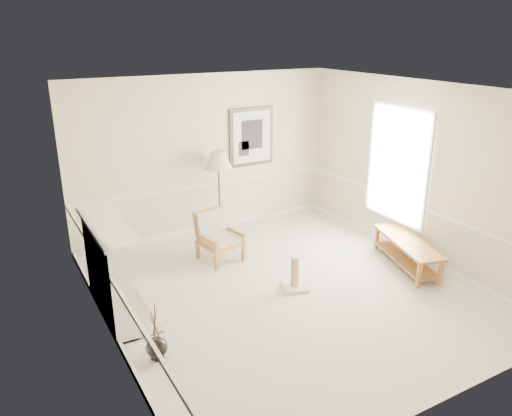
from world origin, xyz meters
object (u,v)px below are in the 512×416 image
at_px(armchair, 217,234).
at_px(scratching_post, 295,278).
at_px(floor_vase, 157,348).
at_px(floor_lamp, 218,162).
at_px(bench, 407,249).

xyz_separation_m(armchair, scratching_post, (0.55, -1.50, -0.28)).
bearing_deg(armchair, floor_vase, -139.78).
bearing_deg(floor_lamp, armchair, -118.07).
height_order(floor_vase, armchair, armchair).
height_order(armchair, scratching_post, armchair).
height_order(armchair, floor_lamp, floor_lamp).
xyz_separation_m(floor_lamp, scratching_post, (0.07, -2.40, -1.22)).
bearing_deg(scratching_post, floor_vase, -165.50).
bearing_deg(bench, scratching_post, 172.46).
relative_size(armchair, bench, 0.51).
height_order(floor_lamp, scratching_post, floor_lamp).
bearing_deg(bench, floor_vase, -175.51).
xyz_separation_m(armchair, floor_lamp, (0.48, 0.90, 0.94)).
height_order(floor_vase, scratching_post, floor_vase).
distance_m(floor_vase, floor_lamp, 3.96).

